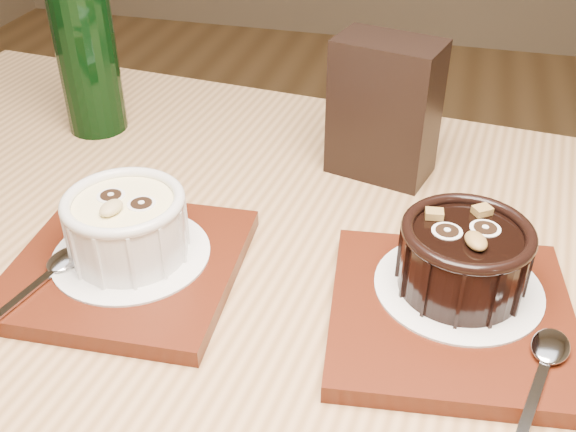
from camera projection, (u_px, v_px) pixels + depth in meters
name	position (u px, v px, depth m)	size (l,w,h in m)	color
table	(297.00, 409.00, 0.56)	(1.27, 0.91, 0.75)	#996E42
tray_left	(127.00, 266.00, 0.56)	(0.18, 0.18, 0.01)	#501C0D
doily_left	(132.00, 254.00, 0.56)	(0.13, 0.13, 0.00)	white
ramekin_white	(126.00, 223.00, 0.54)	(0.10, 0.10, 0.06)	silver
spoon_left	(35.00, 284.00, 0.52)	(0.03, 0.13, 0.01)	#B6B9BF
tray_right	(451.00, 315.00, 0.51)	(0.18, 0.18, 0.01)	#501C0D
doily_right	(458.00, 287.00, 0.52)	(0.13, 0.13, 0.00)	white
ramekin_dark	(464.00, 255.00, 0.51)	(0.10, 0.10, 0.06)	black
spoon_right	(540.00, 380.00, 0.44)	(0.03, 0.13, 0.01)	#B6B9BF
condiment_stand	(384.00, 109.00, 0.66)	(0.10, 0.06, 0.14)	black
green_bottle	(86.00, 48.00, 0.73)	(0.07, 0.07, 0.24)	black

